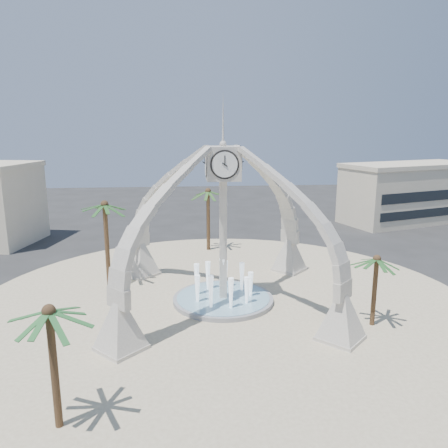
{
  "coord_description": "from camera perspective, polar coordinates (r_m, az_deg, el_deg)",
  "views": [
    {
      "loc": [
        -2.96,
        -32.58,
        13.69
      ],
      "look_at": [
        0.25,
        2.0,
        5.95
      ],
      "focal_mm": 35.0,
      "sensor_mm": 36.0,
      "label": 1
    }
  ],
  "objects": [
    {
      "name": "palm_west",
      "position": [
        38.26,
        -15.33,
        2.3
      ],
      "size": [
        4.61,
        4.61,
        8.08
      ],
      "rotation": [
        0.0,
        0.0,
        0.12
      ],
      "color": "brown",
      "rests_on": "ground"
    },
    {
      "name": "ground",
      "position": [
        35.46,
        -0.11,
        -10.15
      ],
      "size": [
        140.0,
        140.0,
        0.0
      ],
      "primitive_type": "plane",
      "color": "#282828",
      "rests_on": "ground"
    },
    {
      "name": "plaza",
      "position": [
        35.45,
        -0.11,
        -10.1
      ],
      "size": [
        40.0,
        40.0,
        0.06
      ],
      "primitive_type": "cylinder",
      "color": "beige",
      "rests_on": "ground"
    },
    {
      "name": "building_ne",
      "position": [
        69.6,
        23.08,
        3.82
      ],
      "size": [
        21.87,
        14.17,
        8.6
      ],
      "rotation": [
        0.0,
        0.0,
        0.31
      ],
      "color": "beige",
      "rests_on": "ground"
    },
    {
      "name": "palm_north",
      "position": [
        48.33,
        -2.1,
        4.19
      ],
      "size": [
        5.16,
        5.16,
        7.56
      ],
      "rotation": [
        0.0,
        0.0,
        0.26
      ],
      "color": "brown",
      "rests_on": "ground"
    },
    {
      "name": "fountain",
      "position": [
        35.35,
        -0.11,
        -9.71
      ],
      "size": [
        8.0,
        8.0,
        3.62
      ],
      "color": "#939396",
      "rests_on": "ground"
    },
    {
      "name": "clock_tower",
      "position": [
        33.5,
        -0.11,
        0.15
      ],
      "size": [
        17.94,
        17.94,
        16.3
      ],
      "color": "beige",
      "rests_on": "ground"
    },
    {
      "name": "palm_east",
      "position": [
        31.63,
        19.34,
        -4.44
      ],
      "size": [
        4.32,
        4.32,
        5.55
      ],
      "rotation": [
        0.0,
        0.0,
        0.29
      ],
      "color": "brown",
      "rests_on": "ground"
    },
    {
      "name": "palm_south",
      "position": [
        20.98,
        -21.9,
        -10.74
      ],
      "size": [
        5.11,
        5.11,
        6.53
      ],
      "rotation": [
        0.0,
        0.0,
        0.42
      ],
      "color": "brown",
      "rests_on": "ground"
    }
  ]
}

